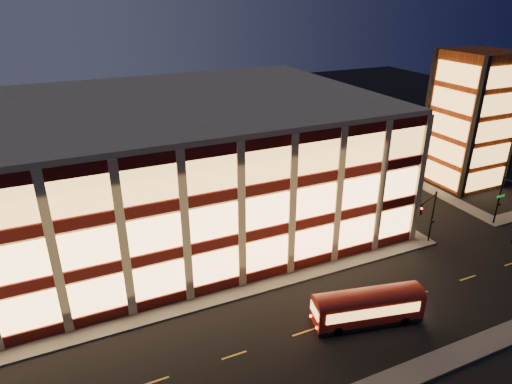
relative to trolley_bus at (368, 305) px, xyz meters
name	(u,v)px	position (x,y,z in m)	size (l,w,h in m)	color
ground	(230,303)	(-9.31, 7.04, -1.70)	(200.00, 200.00, 0.00)	black
sidewalk_office_south	(193,304)	(-12.31, 8.04, -1.62)	(54.00, 2.00, 0.15)	#514F4C
sidewalk_office_east	(339,188)	(13.69, 24.04, -1.62)	(2.00, 30.00, 0.15)	#514F4C
sidewalk_tower_west	(402,175)	(24.69, 24.04, -1.62)	(2.00, 30.00, 0.15)	#514F4C
office_building	(146,167)	(-12.22, 23.96, 5.55)	(50.45, 30.45, 14.50)	tan
stair_tower	(471,120)	(30.65, 19.00, 7.29)	(8.60, 8.60, 18.00)	#8C3814
traffic_signal_far	(428,212)	(12.90, 7.28, 2.41)	(3.79, 1.87, 6.00)	black
traffic_signal_right	(512,196)	(24.19, 6.42, 2.40)	(1.20, 4.37, 6.00)	black
trolley_bus	(368,305)	(0.00, 0.00, 0.00)	(9.32, 4.13, 3.06)	maroon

